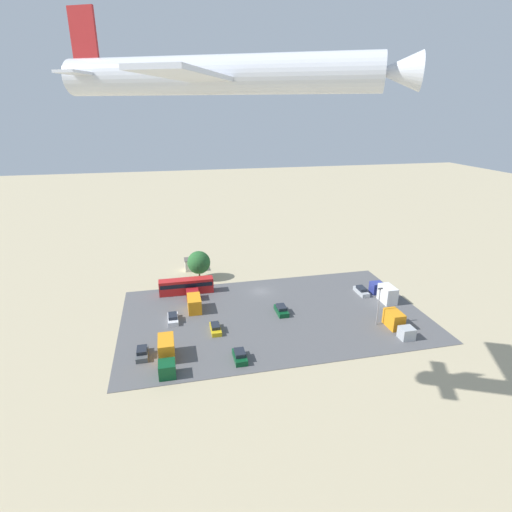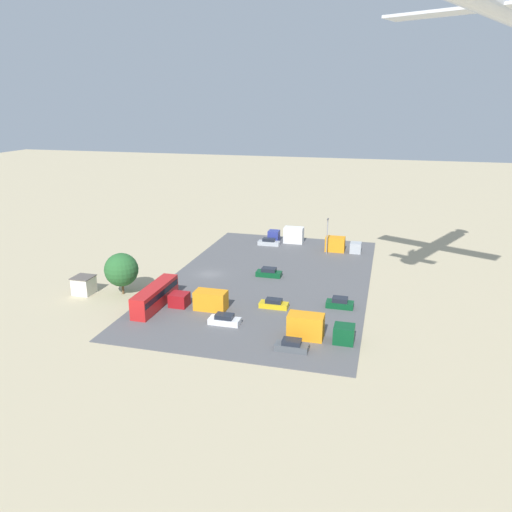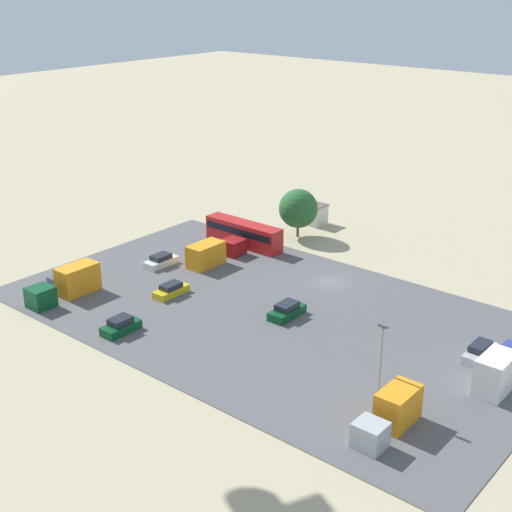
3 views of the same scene
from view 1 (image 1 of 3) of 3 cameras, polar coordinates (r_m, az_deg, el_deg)
The scene contains 17 objects.
ground_plane at distance 89.18m, azimuth 0.69°, elevation -5.13°, with size 400.00×400.00×0.00m, color tan.
parking_lot_surface at distance 79.53m, azimuth 2.56°, elevation -8.42°, with size 58.53×34.53×0.08m.
shed_building at distance 101.96m, azimuth -9.27°, elevation -1.19°, with size 3.24×3.19×2.93m.
bus at distance 89.06m, azimuth -9.93°, elevation -4.18°, with size 11.73×2.49×3.28m.
parked_car_0 at distance 74.13m, azimuth -5.80°, elevation -10.23°, with size 1.78×4.38×1.41m.
parked_car_1 at distance 78.54m, azimuth -11.78°, elevation -8.72°, with size 1.93×4.46×1.46m.
parked_car_2 at distance 79.97m, azimuth 3.64°, elevation -7.70°, with size 1.99×4.51×1.59m.
parked_car_3 at distance 69.56m, azimuth -15.95°, elevation -13.17°, with size 1.88×4.22×1.49m.
parked_car_4 at distance 66.23m, azimuth -2.33°, elevation -14.09°, with size 1.94×4.13×1.62m.
parked_car_5 at distance 90.86m, azimuth 14.82°, elevation -4.84°, with size 1.73×4.69×1.55m.
parked_truck_0 at distance 66.73m, azimuth -12.65°, elevation -13.47°, with size 2.54×8.77×3.31m.
parked_truck_1 at distance 78.13m, azimuth 19.54°, elevation -9.02°, with size 2.41×7.39×3.07m.
parked_truck_2 at distance 82.81m, azimuth -8.87°, elevation -6.38°, with size 2.59×8.92×2.90m.
parked_truck_3 at distance 89.24m, azimuth 17.86°, elevation -4.95°, with size 2.48×7.82×3.50m.
tree_near_shed at distance 95.32m, azimuth -8.17°, elevation -0.92°, with size 5.45×5.45×6.90m.
light_pole_lot_centre at distance 77.56m, azimuth 17.09°, elevation -6.64°, with size 0.90×0.28×7.51m.
airplane at distance 38.36m, azimuth -3.95°, elevation 24.40°, with size 29.78×24.94×7.55m.
Camera 1 is at (18.78, 78.54, 37.84)m, focal length 28.00 mm.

